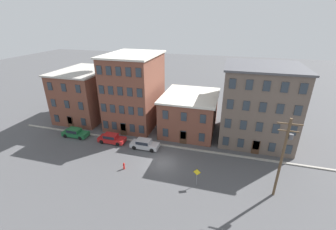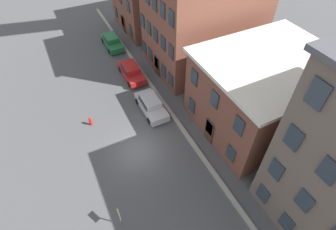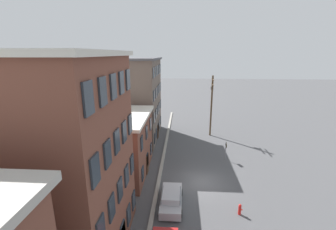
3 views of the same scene
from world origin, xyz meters
name	(u,v)px [view 1 (image 1 of 3)]	position (x,y,z in m)	size (l,w,h in m)	color
ground_plane	(163,163)	(0.00, 0.00, 0.00)	(200.00, 200.00, 0.00)	#4C4C4F
kerb_strip	(171,146)	(0.00, 4.50, 0.08)	(56.00, 0.36, 0.16)	#9E998E
apartment_corner	(86,94)	(-19.60, 11.75, 4.80)	(9.10, 12.01, 9.58)	brown
apartment_midblock	(134,90)	(-8.87, 11.48, 6.56)	(8.88, 11.48, 13.09)	brown
apartment_far	(190,113)	(1.63, 11.20, 3.34)	(9.38, 10.91, 6.66)	brown
apartment_annex	(258,104)	(12.64, 11.04, 6.18)	(11.42, 10.60, 12.33)	#66564C
car_green	(75,132)	(-16.70, 3.32, 0.75)	(4.40, 1.92, 1.43)	#1E6638
car_red	(112,138)	(-9.72, 3.23, 0.75)	(4.40, 1.92, 1.43)	#B21E1E
car_silver	(144,144)	(-3.91, 3.00, 0.75)	(4.40, 1.92, 1.43)	#B7B7BC
caution_sign	(197,174)	(5.29, -3.30, 1.64)	(0.96, 0.08, 2.47)	slate
utility_pole	(283,155)	(14.17, -2.42, 5.43)	(2.40, 0.44, 9.69)	brown
fire_hydrant	(124,166)	(-4.63, -2.71, 0.48)	(0.24, 0.34, 0.96)	red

